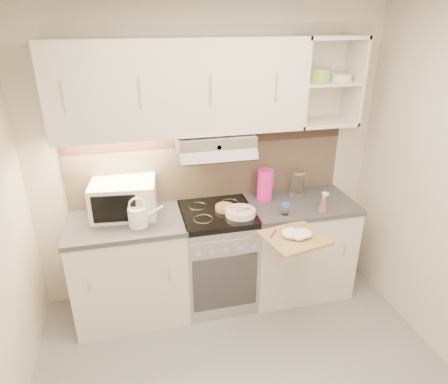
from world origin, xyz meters
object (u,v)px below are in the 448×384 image
(plate_stack, at_px, (240,212))
(glass_jar, at_px, (297,183))
(spray_bottle, at_px, (323,203))
(microwave, at_px, (124,198))
(watering_can, at_px, (139,216))
(pink_pitcher, at_px, (265,184))
(electric_range, at_px, (217,256))
(cutting_board, at_px, (295,238))

(plate_stack, height_order, glass_jar, glass_jar)
(glass_jar, height_order, spray_bottle, glass_jar)
(microwave, bearing_deg, plate_stack, -8.23)
(watering_can, bearing_deg, plate_stack, -3.70)
(watering_can, height_order, plate_stack, watering_can)
(microwave, xyz_separation_m, plate_stack, (0.91, -0.23, -0.12))
(watering_can, height_order, spray_bottle, watering_can)
(pink_pitcher, relative_size, glass_jar, 1.16)
(spray_bottle, bearing_deg, microwave, 153.49)
(microwave, relative_size, glass_jar, 2.29)
(microwave, bearing_deg, electric_range, -2.80)
(watering_can, xyz_separation_m, glass_jar, (1.40, 0.24, 0.03))
(microwave, distance_m, spray_bottle, 1.63)
(plate_stack, distance_m, pink_pitcher, 0.40)
(electric_range, xyz_separation_m, microwave, (-0.74, 0.12, 0.59))
(plate_stack, distance_m, cutting_board, 0.51)
(watering_can, distance_m, pink_pitcher, 1.13)
(microwave, relative_size, plate_stack, 2.20)
(glass_jar, relative_size, spray_bottle, 1.28)
(plate_stack, distance_m, spray_bottle, 0.69)
(pink_pitcher, distance_m, glass_jar, 0.30)
(electric_range, bearing_deg, spray_bottle, -13.68)
(electric_range, relative_size, watering_can, 3.19)
(watering_can, height_order, glass_jar, watering_can)
(microwave, distance_m, pink_pitcher, 1.20)
(electric_range, height_order, plate_stack, plate_stack)
(spray_bottle, bearing_deg, electric_range, 151.29)
(pink_pitcher, xyz_separation_m, glass_jar, (0.30, -0.00, -0.02))
(spray_bottle, xyz_separation_m, cutting_board, (-0.38, -0.31, -0.10))
(plate_stack, relative_size, glass_jar, 1.04)
(electric_range, xyz_separation_m, pink_pitcher, (0.46, 0.13, 0.59))
(pink_pitcher, bearing_deg, plate_stack, -149.29)
(watering_can, height_order, cutting_board, watering_can)
(spray_bottle, height_order, cutting_board, spray_bottle)
(glass_jar, bearing_deg, microwave, -179.39)
(pink_pitcher, height_order, cutting_board, pink_pitcher)
(electric_range, relative_size, glass_jar, 3.80)
(watering_can, height_order, pink_pitcher, pink_pitcher)
(plate_stack, xyz_separation_m, glass_jar, (0.59, 0.25, 0.10))
(watering_can, xyz_separation_m, spray_bottle, (1.49, -0.10, -0.01))
(pink_pitcher, bearing_deg, glass_jar, -10.32)
(electric_range, height_order, glass_jar, glass_jar)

